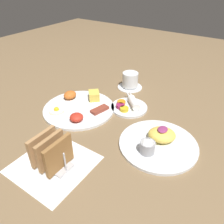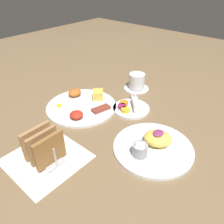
# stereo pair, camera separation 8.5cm
# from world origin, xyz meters

# --- Properties ---
(ground_plane) EXTENTS (3.00, 3.00, 0.00)m
(ground_plane) POSITION_xyz_m (0.00, 0.00, 0.00)
(ground_plane) COLOR brown
(napkin_flat) EXTENTS (0.22, 0.22, 0.00)m
(napkin_flat) POSITION_xyz_m (-0.24, 0.07, 0.00)
(napkin_flat) COLOR white
(napkin_flat) RESTS_ON ground_plane
(plate_breakfast) EXTENTS (0.30, 0.30, 0.05)m
(plate_breakfast) POSITION_xyz_m (0.04, 0.21, 0.01)
(plate_breakfast) COLOR white
(plate_breakfast) RESTS_ON ground_plane
(plate_condiments) EXTENTS (0.16, 0.15, 0.04)m
(plate_condiments) POSITION_xyz_m (0.16, 0.04, 0.01)
(plate_condiments) COLOR white
(plate_condiments) RESTS_ON ground_plane
(plate_foreground) EXTENTS (0.26, 0.26, 0.06)m
(plate_foreground) POSITION_xyz_m (0.02, -0.16, 0.01)
(plate_foreground) COLOR white
(plate_foreground) RESTS_ON ground_plane
(toast_rack) EXTENTS (0.10, 0.12, 0.10)m
(toast_rack) POSITION_xyz_m (-0.24, 0.07, 0.05)
(toast_rack) COLOR #B7B7BC
(toast_rack) RESTS_ON ground_plane
(coffee_cup) EXTENTS (0.12, 0.12, 0.08)m
(coffee_cup) POSITION_xyz_m (0.33, 0.13, 0.04)
(coffee_cup) COLOR white
(coffee_cup) RESTS_ON ground_plane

